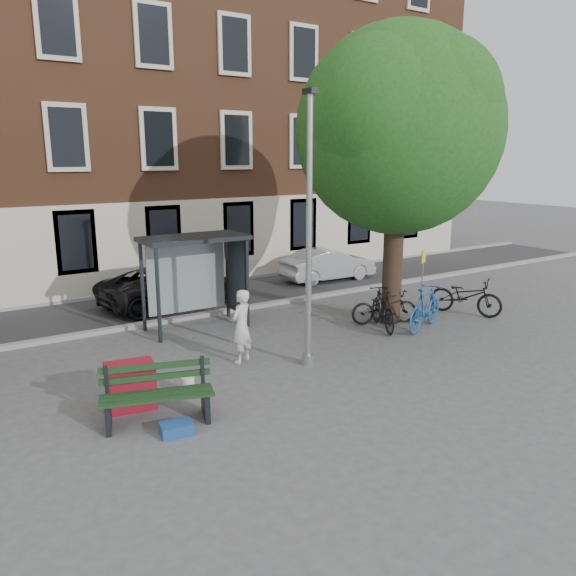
# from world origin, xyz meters

# --- Properties ---
(ground) EXTENTS (90.00, 90.00, 0.00)m
(ground) POSITION_xyz_m (0.00, 0.00, 0.00)
(ground) COLOR #4C4C4F
(ground) RESTS_ON ground
(road) EXTENTS (40.00, 4.00, 0.01)m
(road) POSITION_xyz_m (0.00, 7.00, 0.01)
(road) COLOR #28282B
(road) RESTS_ON ground
(curb_near) EXTENTS (40.00, 0.25, 0.12)m
(curb_near) POSITION_xyz_m (0.00, 5.00, 0.06)
(curb_near) COLOR gray
(curb_near) RESTS_ON ground
(curb_far) EXTENTS (40.00, 0.25, 0.12)m
(curb_far) POSITION_xyz_m (0.00, 9.00, 0.06)
(curb_far) COLOR gray
(curb_far) RESTS_ON ground
(building_row) EXTENTS (30.00, 8.00, 14.00)m
(building_row) POSITION_xyz_m (0.00, 13.00, 7.00)
(building_row) COLOR brown
(building_row) RESTS_ON ground
(lamppost) EXTENTS (0.28, 0.35, 6.11)m
(lamppost) POSITION_xyz_m (0.00, 0.00, 2.78)
(lamppost) COLOR #9EA0A3
(lamppost) RESTS_ON ground
(tree_right) EXTENTS (5.76, 5.60, 8.20)m
(tree_right) POSITION_xyz_m (4.01, 1.38, 5.62)
(tree_right) COLOR black
(tree_right) RESTS_ON ground
(bus_shelter) EXTENTS (2.85, 1.45, 2.62)m
(bus_shelter) POSITION_xyz_m (-0.61, 4.11, 1.92)
(bus_shelter) COLOR #1E2328
(bus_shelter) RESTS_ON ground
(painter) EXTENTS (0.76, 0.67, 1.74)m
(painter) POSITION_xyz_m (-1.20, 1.00, 0.87)
(painter) COLOR silver
(painter) RESTS_ON ground
(bench) EXTENTS (2.10, 1.19, 1.03)m
(bench) POSITION_xyz_m (-3.95, -0.87, 0.47)
(bench) COLOR #1E2328
(bench) RESTS_ON ground
(bike_a) EXTENTS (2.06, 1.37, 1.02)m
(bike_a) POSITION_xyz_m (3.73, 1.49, 0.51)
(bike_a) COLOR black
(bike_a) RESTS_ON ground
(bike_b) EXTENTS (2.11, 1.27, 1.23)m
(bike_b) POSITION_xyz_m (4.33, 0.48, 0.61)
(bike_b) COLOR #1B5397
(bike_b) RESTS_ON ground
(bike_c) EXTENTS (1.60, 2.31, 1.15)m
(bike_c) POSITION_xyz_m (6.49, 0.87, 0.57)
(bike_c) COLOR black
(bike_c) RESTS_ON ground
(bike_d) EXTENTS (1.33, 2.01, 1.17)m
(bike_d) POSITION_xyz_m (3.34, 1.12, 0.59)
(bike_d) COLOR black
(bike_d) RESTS_ON ground
(car_dark) EXTENTS (4.87, 2.70, 1.29)m
(car_dark) POSITION_xyz_m (-0.63, 6.82, 0.64)
(car_dark) COLOR black
(car_dark) RESTS_ON ground
(car_silver) EXTENTS (3.82, 1.44, 1.24)m
(car_silver) POSITION_xyz_m (5.91, 7.05, 0.62)
(car_silver) COLOR #A6A7AE
(car_silver) RESTS_ON ground
(red_stand) EXTENTS (0.99, 0.74, 0.90)m
(red_stand) POSITION_xyz_m (-4.17, -0.03, 0.45)
(red_stand) COLOR maroon
(red_stand) RESTS_ON ground
(blue_crate) EXTENTS (0.61, 0.49, 0.20)m
(blue_crate) POSITION_xyz_m (-3.85, -1.50, 0.10)
(blue_crate) COLOR navy
(blue_crate) RESTS_ON ground
(bucket_a) EXTENTS (0.29, 0.29, 0.36)m
(bucket_a) POSITION_xyz_m (-3.00, -0.00, 0.18)
(bucket_a) COLOR white
(bucket_a) RESTS_ON ground
(bucket_b) EXTENTS (0.34, 0.34, 0.36)m
(bucket_b) POSITION_xyz_m (-4.36, 0.05, 0.18)
(bucket_b) COLOR silver
(bucket_b) RESTS_ON ground
(bucket_c) EXTENTS (0.31, 0.31, 0.36)m
(bucket_c) POSITION_xyz_m (-3.74, 1.51, 0.18)
(bucket_c) COLOR silver
(bucket_c) RESTS_ON ground
(notice_sign) EXTENTS (0.30, 0.16, 1.87)m
(notice_sign) POSITION_xyz_m (5.99, 2.20, 1.35)
(notice_sign) COLOR #9EA0A3
(notice_sign) RESTS_ON ground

